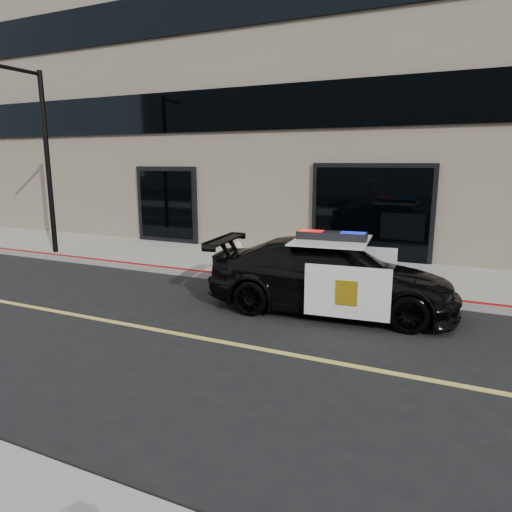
% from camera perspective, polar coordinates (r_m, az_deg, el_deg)
% --- Properties ---
extents(ground, '(120.00, 120.00, 0.00)m').
position_cam_1_polar(ground, '(6.98, 10.91, -13.17)').
color(ground, black).
rests_on(ground, ground).
extents(sidewalk_n, '(60.00, 3.50, 0.15)m').
position_cam_1_polar(sidewalk_n, '(11.86, 17.04, -2.65)').
color(sidewalk_n, gray).
rests_on(sidewalk_n, ground).
extents(building_n, '(60.00, 7.00, 12.00)m').
position_cam_1_polar(building_n, '(17.02, 20.93, 21.44)').
color(building_n, '#756856').
rests_on(building_n, ground).
extents(police_car, '(2.89, 5.21, 1.58)m').
position_cam_1_polar(police_car, '(9.13, 9.28, -2.40)').
color(police_car, black).
rests_on(police_car, ground).
extents(fire_hydrant, '(0.32, 0.44, 0.71)m').
position_cam_1_polar(fire_hydrant, '(12.12, -2.26, 0.13)').
color(fire_hydrant, beige).
rests_on(fire_hydrant, sidewalk_n).
extents(street_light, '(0.15, 1.36, 5.35)m').
position_cam_1_polar(street_light, '(15.26, -24.86, 11.38)').
color(street_light, black).
rests_on(street_light, sidewalk_n).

